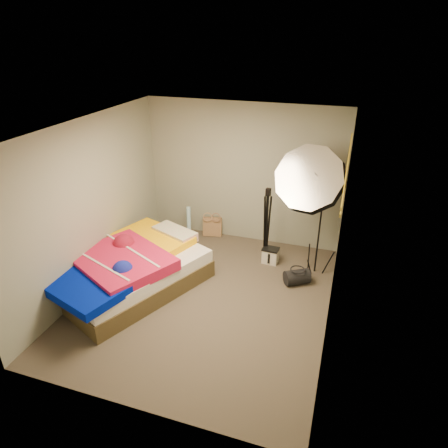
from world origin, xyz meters
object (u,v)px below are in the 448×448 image
at_px(camera_case, 270,256).
at_px(photo_umbrella, 311,180).
at_px(camera_tripod, 267,220).
at_px(duffel_bag, 297,277).
at_px(bed, 130,269).
at_px(wrapping_roll, 189,224).
at_px(tote_bag, 212,227).

bearing_deg(camera_case, photo_umbrella, -9.26).
xyz_separation_m(photo_umbrella, camera_tripod, (-0.65, 0.20, -0.83)).
bearing_deg(camera_case, camera_tripod, 151.41).
bearing_deg(duffel_bag, camera_case, 106.16).
xyz_separation_m(bed, camera_tripod, (1.77, 1.40, 0.43)).
bearing_deg(camera_tripod, photo_umbrella, -16.77).
bearing_deg(bed, camera_tripod, 38.38).
bearing_deg(duffel_bag, wrapping_roll, 127.84).
relative_size(duffel_bag, photo_umbrella, 0.17).
bearing_deg(wrapping_roll, duffel_bag, -20.62).
bearing_deg(tote_bag, bed, -119.50).
height_order(camera_case, duffel_bag, camera_case).
distance_m(tote_bag, bed, 2.06).
height_order(wrapping_roll, camera_tripod, camera_tripod).
xyz_separation_m(camera_case, photo_umbrella, (0.55, -0.13, 1.45)).
distance_m(duffel_bag, camera_tripod, 1.04).
height_order(tote_bag, bed, bed).
bearing_deg(bed, camera_case, 35.41).
relative_size(photo_umbrella, camera_tripod, 1.69).
bearing_deg(bed, wrapping_roll, 80.88).
bearing_deg(photo_umbrella, bed, -153.55).
distance_m(tote_bag, camera_case, 1.41).
xyz_separation_m(tote_bag, camera_case, (1.26, -0.63, -0.05)).
relative_size(bed, photo_umbrella, 1.21).
bearing_deg(photo_umbrella, camera_case, 166.75).
xyz_separation_m(duffel_bag, photo_umbrella, (0.02, 0.35, 1.46)).
height_order(tote_bag, camera_tripod, camera_tripod).
bearing_deg(duffel_bag, photo_umbrella, 54.43).
relative_size(camera_case, bed, 0.09).
xyz_separation_m(duffel_bag, camera_tripod, (-0.63, 0.54, 0.63)).
distance_m(camera_case, duffel_bag, 0.70).
relative_size(camera_case, duffel_bag, 0.66).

